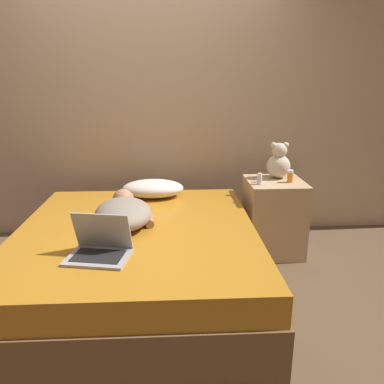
{
  "coord_description": "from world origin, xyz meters",
  "views": [
    {
      "loc": [
        0.25,
        -2.4,
        1.47
      ],
      "look_at": [
        0.39,
        0.23,
        0.68
      ],
      "focal_mm": 35.0,
      "sensor_mm": 36.0,
      "label": 1
    }
  ],
  "objects_px": {
    "pillow": "(153,188)",
    "person_lying": "(124,212)",
    "bottle_white": "(259,178)",
    "teddy_bear": "(279,162)",
    "bottle_orange": "(290,176)",
    "bottle_clear": "(260,179)",
    "laptop": "(100,247)"
  },
  "relations": [
    {
      "from": "person_lying",
      "to": "teddy_bear",
      "type": "xyz_separation_m",
      "value": [
        1.26,
        0.64,
        0.2
      ]
    },
    {
      "from": "laptop",
      "to": "bottle_clear",
      "type": "height_order",
      "value": "laptop"
    },
    {
      "from": "teddy_bear",
      "to": "bottle_clear",
      "type": "height_order",
      "value": "teddy_bear"
    },
    {
      "from": "bottle_white",
      "to": "bottle_clear",
      "type": "height_order",
      "value": "bottle_clear"
    },
    {
      "from": "laptop",
      "to": "bottle_clear",
      "type": "bearing_deg",
      "value": 50.19
    },
    {
      "from": "pillow",
      "to": "bottle_clear",
      "type": "height_order",
      "value": "bottle_clear"
    },
    {
      "from": "person_lying",
      "to": "laptop",
      "type": "distance_m",
      "value": 0.51
    },
    {
      "from": "person_lying",
      "to": "bottle_white",
      "type": "xyz_separation_m",
      "value": [
        1.07,
        0.5,
        0.1
      ]
    },
    {
      "from": "bottle_clear",
      "to": "bottle_white",
      "type": "bearing_deg",
      "value": 79.97
    },
    {
      "from": "person_lying",
      "to": "bottle_clear",
      "type": "bearing_deg",
      "value": 15.26
    },
    {
      "from": "pillow",
      "to": "bottle_orange",
      "type": "xyz_separation_m",
      "value": [
        1.15,
        -0.14,
        0.13
      ]
    },
    {
      "from": "bottle_orange",
      "to": "person_lying",
      "type": "bearing_deg",
      "value": -160.03
    },
    {
      "from": "bottle_white",
      "to": "teddy_bear",
      "type": "bearing_deg",
      "value": 34.76
    },
    {
      "from": "bottle_orange",
      "to": "bottle_clear",
      "type": "relative_size",
      "value": 1.13
    },
    {
      "from": "bottle_white",
      "to": "person_lying",
      "type": "bearing_deg",
      "value": -154.78
    },
    {
      "from": "pillow",
      "to": "bottle_clear",
      "type": "distance_m",
      "value": 0.91
    },
    {
      "from": "person_lying",
      "to": "bottle_orange",
      "type": "relative_size",
      "value": 6.66
    },
    {
      "from": "bottle_orange",
      "to": "bottle_clear",
      "type": "distance_m",
      "value": 0.27
    },
    {
      "from": "laptop",
      "to": "teddy_bear",
      "type": "xyz_separation_m",
      "value": [
        1.34,
        1.14,
        0.23
      ]
    },
    {
      "from": "person_lying",
      "to": "bottle_white",
      "type": "bearing_deg",
      "value": 18.23
    },
    {
      "from": "person_lying",
      "to": "bottle_clear",
      "type": "xyz_separation_m",
      "value": [
        1.06,
        0.43,
        0.11
      ]
    },
    {
      "from": "pillow",
      "to": "bottle_orange",
      "type": "height_order",
      "value": "bottle_orange"
    },
    {
      "from": "pillow",
      "to": "person_lying",
      "type": "height_order",
      "value": "person_lying"
    },
    {
      "from": "person_lying",
      "to": "bottle_orange",
      "type": "distance_m",
      "value": 1.41
    },
    {
      "from": "teddy_bear",
      "to": "bottle_white",
      "type": "height_order",
      "value": "teddy_bear"
    },
    {
      "from": "teddy_bear",
      "to": "bottle_clear",
      "type": "xyz_separation_m",
      "value": [
        -0.21,
        -0.21,
        -0.09
      ]
    },
    {
      "from": "teddy_bear",
      "to": "bottle_orange",
      "type": "height_order",
      "value": "teddy_bear"
    },
    {
      "from": "teddy_bear",
      "to": "bottle_white",
      "type": "distance_m",
      "value": 0.26
    },
    {
      "from": "bottle_clear",
      "to": "bottle_orange",
      "type": "bearing_deg",
      "value": 10.38
    },
    {
      "from": "person_lying",
      "to": "teddy_bear",
      "type": "height_order",
      "value": "teddy_bear"
    },
    {
      "from": "person_lying",
      "to": "teddy_bear",
      "type": "bearing_deg",
      "value": 19.82
    },
    {
      "from": "laptop",
      "to": "bottle_orange",
      "type": "distance_m",
      "value": 1.72
    }
  ]
}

